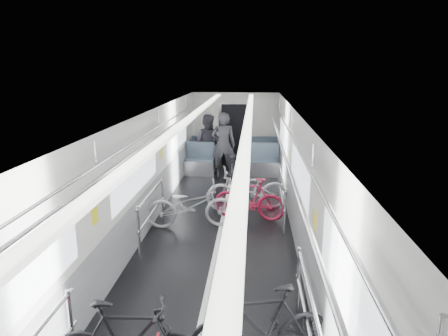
{
  "coord_description": "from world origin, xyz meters",
  "views": [
    {
      "loc": [
        0.65,
        -6.91,
        3.3
      ],
      "look_at": [
        0.0,
        1.76,
        1.06
      ],
      "focal_mm": 32.0,
      "sensor_mm": 36.0,
      "label": 1
    }
  ],
  "objects_px": {
    "bike_right_far": "(249,199)",
    "person_standing": "(224,145)",
    "bike_right_near": "(261,326)",
    "person_seated": "(207,143)",
    "bike_left_far": "(191,205)",
    "bike_aisle": "(233,164)",
    "bike_right_mid": "(247,189)"
  },
  "relations": [
    {
      "from": "bike_right_near",
      "to": "person_seated",
      "type": "relative_size",
      "value": 0.89
    },
    {
      "from": "bike_left_far",
      "to": "person_seated",
      "type": "relative_size",
      "value": 1.01
    },
    {
      "from": "bike_left_far",
      "to": "person_standing",
      "type": "relative_size",
      "value": 0.94
    },
    {
      "from": "bike_left_far",
      "to": "person_seated",
      "type": "bearing_deg",
      "value": -7.62
    },
    {
      "from": "bike_right_far",
      "to": "person_standing",
      "type": "distance_m",
      "value": 3.55
    },
    {
      "from": "person_seated",
      "to": "bike_right_far",
      "type": "bearing_deg",
      "value": 125.96
    },
    {
      "from": "bike_right_mid",
      "to": "person_seated",
      "type": "distance_m",
      "value": 3.83
    },
    {
      "from": "bike_right_near",
      "to": "bike_left_far",
      "type": "bearing_deg",
      "value": -171.93
    },
    {
      "from": "bike_right_far",
      "to": "person_standing",
      "type": "xyz_separation_m",
      "value": [
        -0.82,
        3.41,
        0.51
      ]
    },
    {
      "from": "bike_right_mid",
      "to": "person_seated",
      "type": "bearing_deg",
      "value": -168.99
    },
    {
      "from": "bike_right_far",
      "to": "bike_aisle",
      "type": "bearing_deg",
      "value": -160.43
    },
    {
      "from": "bike_right_near",
      "to": "bike_right_far",
      "type": "bearing_deg",
      "value": 170.78
    },
    {
      "from": "bike_right_far",
      "to": "person_seated",
      "type": "bearing_deg",
      "value": -150.79
    },
    {
      "from": "bike_right_mid",
      "to": "person_standing",
      "type": "distance_m",
      "value": 2.96
    },
    {
      "from": "bike_left_far",
      "to": "bike_aisle",
      "type": "xyz_separation_m",
      "value": [
        0.69,
        3.86,
        -0.04
      ]
    },
    {
      "from": "bike_right_near",
      "to": "person_seated",
      "type": "distance_m",
      "value": 8.75
    },
    {
      "from": "bike_right_near",
      "to": "bike_aisle",
      "type": "distance_m",
      "value": 7.79
    },
    {
      "from": "bike_aisle",
      "to": "person_seated",
      "type": "xyz_separation_m",
      "value": [
        -0.88,
        0.84,
        0.47
      ]
    },
    {
      "from": "bike_left_far",
      "to": "person_standing",
      "type": "distance_m",
      "value": 4.0
    },
    {
      "from": "bike_right_near",
      "to": "bike_right_far",
      "type": "xyz_separation_m",
      "value": [
        -0.19,
        4.43,
        -0.01
      ]
    },
    {
      "from": "bike_aisle",
      "to": "person_seated",
      "type": "bearing_deg",
      "value": 135.28
    },
    {
      "from": "bike_right_far",
      "to": "person_standing",
      "type": "relative_size",
      "value": 0.8
    },
    {
      "from": "bike_left_far",
      "to": "bike_aisle",
      "type": "relative_size",
      "value": 1.1
    },
    {
      "from": "person_seated",
      "to": "bike_right_mid",
      "type": "bearing_deg",
      "value": 128.04
    },
    {
      "from": "bike_left_far",
      "to": "bike_right_near",
      "type": "xyz_separation_m",
      "value": [
        1.4,
        -3.9,
        0.0
      ]
    },
    {
      "from": "bike_right_far",
      "to": "person_seated",
      "type": "relative_size",
      "value": 0.87
    },
    {
      "from": "person_standing",
      "to": "person_seated",
      "type": "height_order",
      "value": "person_standing"
    },
    {
      "from": "bike_aisle",
      "to": "bike_right_far",
      "type": "bearing_deg",
      "value": -82.06
    },
    {
      "from": "bike_right_near",
      "to": "bike_right_mid",
      "type": "relative_size",
      "value": 0.85
    },
    {
      "from": "bike_right_mid",
      "to": "person_standing",
      "type": "xyz_separation_m",
      "value": [
        -0.77,
        2.81,
        0.48
      ]
    },
    {
      "from": "bike_right_near",
      "to": "bike_right_far",
      "type": "height_order",
      "value": "bike_right_near"
    },
    {
      "from": "bike_right_mid",
      "to": "person_standing",
      "type": "height_order",
      "value": "person_standing"
    }
  ]
}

